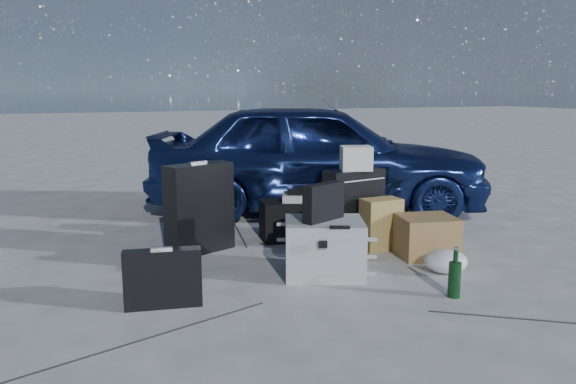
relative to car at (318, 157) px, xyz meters
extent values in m
plane|color=beige|center=(-0.82, -2.10, -0.62)|extent=(60.00, 60.00, 0.00)
imported|color=navy|center=(0.00, 0.00, 0.00)|extent=(3.89, 2.79, 1.23)
cube|color=#A0A3A5|center=(-0.87, -1.97, -0.41)|extent=(0.69, 0.63, 0.41)
cube|color=black|center=(-0.88, -1.96, -0.07)|extent=(0.37, 0.23, 0.27)
cube|color=black|center=(-2.08, -2.15, -0.43)|extent=(0.49, 0.19, 0.37)
cube|color=black|center=(-1.57, -1.04, -0.24)|extent=(0.61, 0.41, 0.75)
cube|color=black|center=(-0.27, -1.31, -0.29)|extent=(0.58, 0.29, 0.66)
cube|color=silver|center=(-0.26, -1.32, 0.15)|extent=(0.31, 0.28, 0.21)
cube|color=black|center=(-0.63, -0.98, -0.44)|extent=(0.75, 0.41, 0.36)
cube|color=silver|center=(-0.61, -1.00, -0.23)|extent=(0.45, 0.40, 0.06)
cube|color=black|center=(-0.61, -1.00, -0.17)|extent=(0.33, 0.29, 0.06)
cube|color=#9E7F44|center=(-0.13, -1.55, -0.40)|extent=(0.33, 0.21, 0.44)
cube|color=olive|center=(0.10, -1.87, -0.45)|extent=(0.52, 0.48, 0.33)
ellipsoid|color=silver|center=(-0.01, -2.27, -0.53)|extent=(0.39, 0.37, 0.18)
cylinder|color=black|center=(-0.28, -2.70, -0.45)|extent=(0.09, 0.09, 0.32)
camera|label=1|loc=(-2.62, -5.53, 0.74)|focal=35.00mm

